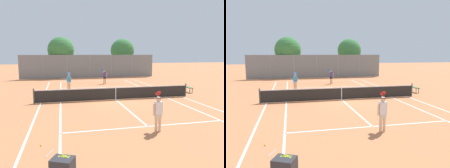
{
  "view_description": "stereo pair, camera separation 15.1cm",
  "coord_description": "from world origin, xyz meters",
  "views": [
    {
      "loc": [
        -3.98,
        -15.93,
        3.51
      ],
      "look_at": [
        0.06,
        1.5,
        1.0
      ],
      "focal_mm": 35.0,
      "sensor_mm": 36.0,
      "label": 1
    },
    {
      "loc": [
        -3.83,
        -15.97,
        3.51
      ],
      "look_at": [
        0.06,
        1.5,
        1.0
      ],
      "focal_mm": 35.0,
      "sensor_mm": 36.0,
      "label": 2
    }
  ],
  "objects": [
    {
      "name": "ground_plane",
      "position": [
        0.0,
        0.0,
        0.0
      ],
      "size": [
        120.0,
        120.0,
        0.0
      ],
      "primitive_type": "plane",
      "color": "#CC7A4C"
    },
    {
      "name": "court_line_markings",
      "position": [
        0.0,
        0.0,
        0.0
      ],
      "size": [
        11.1,
        23.9,
        0.01
      ],
      "color": "white",
      "rests_on": "ground"
    },
    {
      "name": "tennis_net",
      "position": [
        0.0,
        0.0,
        0.51
      ],
      "size": [
        12.0,
        0.1,
        1.07
      ],
      "color": "#474C47",
      "rests_on": "ground"
    },
    {
      "name": "player_near_side",
      "position": [
        0.19,
        -7.13,
        0.93
      ],
      "size": [
        0.63,
        0.76,
        1.77
      ],
      "color": "beige",
      "rests_on": "ground"
    },
    {
      "name": "player_far_left",
      "position": [
        -3.34,
        5.2,
        0.93
      ],
      "size": [
        0.43,
        0.9,
        1.77
      ],
      "color": "#D8A884",
      "rests_on": "ground"
    },
    {
      "name": "player_far_right",
      "position": [
        0.84,
        8.71,
        0.93
      ],
      "size": [
        0.79,
        0.71,
        1.77
      ],
      "color": "#D8A884",
      "rests_on": "ground"
    },
    {
      "name": "loose_tennis_ball_0",
      "position": [
        -0.31,
        3.01,
        0.03
      ],
      "size": [
        0.07,
        0.07,
        0.07
      ],
      "primitive_type": "sphere",
      "color": "#D1DB33",
      "rests_on": "ground"
    },
    {
      "name": "loose_tennis_ball_1",
      "position": [
        -4.84,
        -7.59,
        0.03
      ],
      "size": [
        0.07,
        0.07,
        0.07
      ],
      "primitive_type": "sphere",
      "color": "#D1DB33",
      "rests_on": "ground"
    },
    {
      "name": "courtside_bench",
      "position": [
        7.24,
        1.83,
        0.41
      ],
      "size": [
        0.36,
        1.5,
        0.47
      ],
      "color": "#2D6638",
      "rests_on": "ground"
    },
    {
      "name": "back_fence",
      "position": [
        0.0,
        15.4,
        1.67
      ],
      "size": [
        19.26,
        0.08,
        3.33
      ],
      "color": "gray",
      "rests_on": "ground"
    },
    {
      "name": "tree_behind_left",
      "position": [
        -4.06,
        17.35,
        3.93
      ],
      "size": [
        3.85,
        3.85,
        5.94
      ],
      "color": "brown",
      "rests_on": "ground"
    },
    {
      "name": "tree_behind_right",
      "position": [
        5.75,
        18.91,
        3.89
      ],
      "size": [
        3.84,
        3.84,
        5.9
      ],
      "color": "brown",
      "rests_on": "ground"
    }
  ]
}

